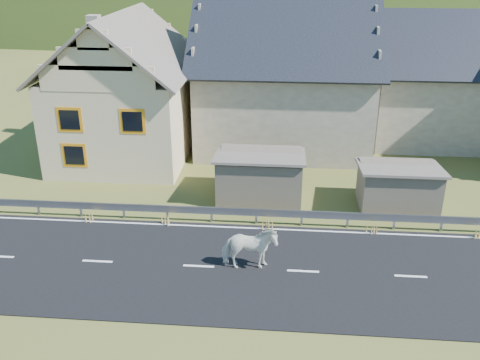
{
  "coord_description": "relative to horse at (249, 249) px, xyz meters",
  "views": [
    {
      "loc": [
        -0.89,
        -17.3,
        11.3
      ],
      "look_at": [
        -2.61,
        2.44,
        2.66
      ],
      "focal_mm": 40.0,
      "sensor_mm": 36.0,
      "label": 1
    }
  ],
  "objects": [
    {
      "name": "house_cream",
      "position": [
        -7.96,
        11.98,
        3.44
      ],
      "size": [
        7.8,
        9.8,
        8.3
      ],
      "color": "beige",
      "rests_on": "ground"
    },
    {
      "name": "shed_right",
      "position": [
        6.55,
        5.98,
        0.09
      ],
      "size": [
        3.8,
        2.9,
        2.2
      ],
      "primitive_type": "cube",
      "color": "#706251",
      "rests_on": "ground"
    },
    {
      "name": "horse",
      "position": [
        0.0,
        0.0,
        0.0
      ],
      "size": [
        1.18,
        2.16,
        1.75
      ],
      "primitive_type": "imported",
      "rotation": [
        0.0,
        0.0,
        1.69
      ],
      "color": "white",
      "rests_on": "road"
    },
    {
      "name": "mountain",
      "position": [
        7.05,
        179.98,
        -20.91
      ],
      "size": [
        440.0,
        280.0,
        260.0
      ],
      "primitive_type": "ellipsoid",
      "color": "#2B3615",
      "rests_on": "ground"
    },
    {
      "name": "guardrail",
      "position": [
        2.05,
        3.66,
        -0.35
      ],
      "size": [
        28.1,
        0.09,
        0.75
      ],
      "color": "#93969B",
      "rests_on": "ground"
    },
    {
      "name": "shed_left",
      "position": [
        0.05,
        6.48,
        0.19
      ],
      "size": [
        4.3,
        3.3,
        2.4
      ],
      "primitive_type": "cube",
      "color": "#706251",
      "rests_on": "ground"
    },
    {
      "name": "road",
      "position": [
        2.05,
        -0.02,
        -0.89
      ],
      "size": [
        60.0,
        7.0,
        0.04
      ],
      "primitive_type": "cube",
      "color": "black",
      "rests_on": "ground"
    },
    {
      "name": "house_stone_b",
      "position": [
        11.05,
        16.98,
        3.32
      ],
      "size": [
        9.8,
        8.8,
        8.1
      ],
      "color": "tan",
      "rests_on": "ground"
    },
    {
      "name": "ground",
      "position": [
        2.05,
        -0.02,
        -0.91
      ],
      "size": [
        160.0,
        160.0,
        0.0
      ],
      "primitive_type": "plane",
      "color": "#3D451C",
      "rests_on": "ground"
    },
    {
      "name": "lane_markings",
      "position": [
        2.05,
        -0.02,
        -0.87
      ],
      "size": [
        60.0,
        6.6,
        0.01
      ],
      "primitive_type": "cube",
      "color": "silver",
      "rests_on": "road"
    },
    {
      "name": "house_stone_a",
      "position": [
        1.05,
        14.98,
        3.72
      ],
      "size": [
        10.8,
        9.8,
        8.9
      ],
      "color": "tan",
      "rests_on": "ground"
    }
  ]
}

